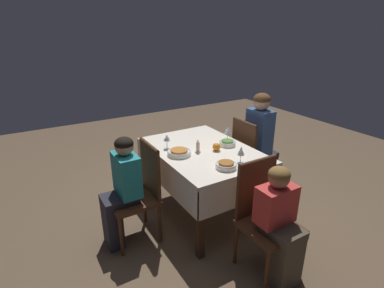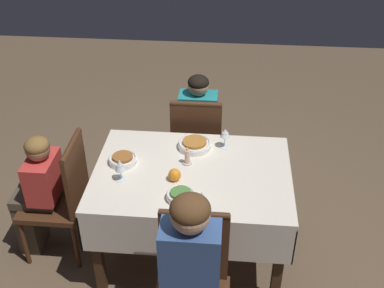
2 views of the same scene
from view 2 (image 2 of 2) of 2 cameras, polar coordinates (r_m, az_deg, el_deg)
The scene contains 16 objects.
ground_plane at distance 3.61m, azimuth 0.00°, elevation -12.71°, with size 8.00×8.00×0.00m, color brown.
dining_table at distance 3.17m, azimuth 0.00°, elevation -4.77°, with size 1.28×0.91×0.74m.
chair_south at distance 2.77m, azimuth 0.02°, elevation -16.28°, with size 0.42×0.42×0.93m.
chair_north at distance 3.82m, azimuth 0.58°, elevation 0.21°, with size 0.42×0.42×0.93m.
chair_west at distance 3.43m, azimuth -15.09°, elevation -5.79°, with size 0.42×0.42×0.93m.
person_adult_denim at distance 2.53m, azimuth -0.30°, elevation -16.28°, with size 0.30×0.34×1.21m.
person_child_teal at distance 3.93m, azimuth 0.78°, elevation 2.35°, with size 0.30×0.33×1.03m.
person_child_red at distance 3.47m, azimuth -17.86°, elevation -5.24°, with size 0.33×0.30×0.95m.
bowl_south at distance 2.88m, azimuth -1.36°, elevation -6.09°, with size 0.17×0.17×0.06m.
wine_glass_south at distance 2.75m, azimuth 1.16°, elevation -6.34°, with size 0.07×0.07×0.15m.
bowl_north at distance 3.32m, azimuth 0.31°, elevation -0.03°, with size 0.23×0.23×0.06m.
wine_glass_north at distance 3.29m, azimuth 3.95°, elevation 1.23°, with size 0.07×0.07×0.15m.
bowl_west at distance 3.20m, azimuth -8.21°, elevation -1.79°, with size 0.19×0.19×0.06m.
wine_glass_west at distance 3.01m, azimuth -8.56°, elevation -2.58°, with size 0.07×0.07×0.16m.
candle_centerpiece at distance 3.15m, azimuth -0.58°, elevation -1.66°, with size 0.06×0.06×0.13m.
orange_fruit at distance 3.02m, azimuth -2.07°, elevation -3.67°, with size 0.08×0.08×0.08m, color orange.
Camera 2 is at (0.22, -2.46, 2.63)m, focal length 45.00 mm.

